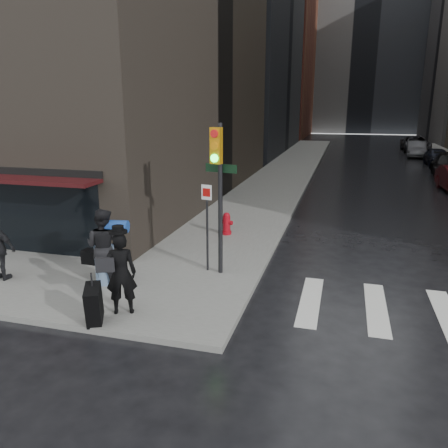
{
  "coord_description": "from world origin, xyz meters",
  "views": [
    {
      "loc": [
        4.09,
        -9.45,
        4.81
      ],
      "look_at": [
        0.66,
        2.99,
        1.3
      ],
      "focal_mm": 35.0,
      "sensor_mm": 36.0,
      "label": 1
    }
  ],
  "objects_px": {
    "parked_car_4": "(437,157)",
    "parked_car_6": "(416,144)",
    "man_jeans": "(104,246)",
    "fire_hydrant": "(227,224)",
    "parked_car_5": "(416,149)",
    "man_overcoat": "(115,278)",
    "traffic_light": "(217,179)"
  },
  "relations": [
    {
      "from": "parked_car_5",
      "to": "man_overcoat",
      "type": "bearing_deg",
      "value": -101.39
    },
    {
      "from": "parked_car_6",
      "to": "fire_hydrant",
      "type": "bearing_deg",
      "value": -107.08
    },
    {
      "from": "parked_car_4",
      "to": "parked_car_5",
      "type": "bearing_deg",
      "value": 97.37
    },
    {
      "from": "man_jeans",
      "to": "parked_car_6",
      "type": "bearing_deg",
      "value": -105.32
    },
    {
      "from": "fire_hydrant",
      "to": "parked_car_6",
      "type": "distance_m",
      "value": 38.41
    },
    {
      "from": "traffic_light",
      "to": "parked_car_6",
      "type": "height_order",
      "value": "traffic_light"
    },
    {
      "from": "fire_hydrant",
      "to": "parked_car_4",
      "type": "bearing_deg",
      "value": 64.9
    },
    {
      "from": "fire_hydrant",
      "to": "parked_car_6",
      "type": "bearing_deg",
      "value": 72.73
    },
    {
      "from": "parked_car_4",
      "to": "traffic_light",
      "type": "bearing_deg",
      "value": -110.55
    },
    {
      "from": "man_overcoat",
      "to": "man_jeans",
      "type": "height_order",
      "value": "man_overcoat"
    },
    {
      "from": "traffic_light",
      "to": "parked_car_5",
      "type": "bearing_deg",
      "value": 85.15
    },
    {
      "from": "man_jeans",
      "to": "parked_car_5",
      "type": "bearing_deg",
      "value": -107.04
    },
    {
      "from": "man_jeans",
      "to": "parked_car_4",
      "type": "bearing_deg",
      "value": -111.92
    },
    {
      "from": "man_overcoat",
      "to": "fire_hydrant",
      "type": "height_order",
      "value": "man_overcoat"
    },
    {
      "from": "parked_car_4",
      "to": "parked_car_5",
      "type": "height_order",
      "value": "parked_car_5"
    },
    {
      "from": "man_jeans",
      "to": "parked_car_4",
      "type": "distance_m",
      "value": 32.62
    },
    {
      "from": "fire_hydrant",
      "to": "parked_car_4",
      "type": "relative_size",
      "value": 0.2
    },
    {
      "from": "man_jeans",
      "to": "parked_car_5",
      "type": "relative_size",
      "value": 0.45
    },
    {
      "from": "man_jeans",
      "to": "fire_hydrant",
      "type": "relative_size",
      "value": 2.48
    },
    {
      "from": "parked_car_4",
      "to": "parked_car_5",
      "type": "relative_size",
      "value": 0.92
    },
    {
      "from": "man_overcoat",
      "to": "parked_car_5",
      "type": "xyz_separation_m",
      "value": [
        11.37,
        37.51,
        -0.29
      ]
    },
    {
      "from": "parked_car_4",
      "to": "parked_car_6",
      "type": "xyz_separation_m",
      "value": [
        -0.03,
        12.27,
        0.09
      ]
    },
    {
      "from": "fire_hydrant",
      "to": "traffic_light",
      "type": "bearing_deg",
      "value": -78.53
    },
    {
      "from": "parked_car_4",
      "to": "parked_car_6",
      "type": "bearing_deg",
      "value": 90.22
    },
    {
      "from": "parked_car_6",
      "to": "parked_car_5",
      "type": "bearing_deg",
      "value": -96.81
    },
    {
      "from": "man_overcoat",
      "to": "parked_car_4",
      "type": "bearing_deg",
      "value": -135.72
    },
    {
      "from": "man_jeans",
      "to": "parked_car_4",
      "type": "xyz_separation_m",
      "value": [
        13.39,
        29.74,
        -0.47
      ]
    },
    {
      "from": "man_jeans",
      "to": "fire_hydrant",
      "type": "bearing_deg",
      "value": -107.83
    },
    {
      "from": "traffic_light",
      "to": "fire_hydrant",
      "type": "bearing_deg",
      "value": 112.6
    },
    {
      "from": "parked_car_5",
      "to": "fire_hydrant",
      "type": "bearing_deg",
      "value": -103.74
    },
    {
      "from": "man_overcoat",
      "to": "fire_hydrant",
      "type": "distance_m",
      "value": 7.02
    },
    {
      "from": "man_overcoat",
      "to": "traffic_light",
      "type": "xyz_separation_m",
      "value": [
        1.51,
        3.08,
        1.83
      ]
    }
  ]
}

